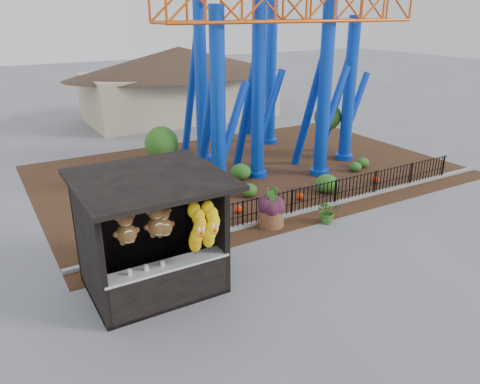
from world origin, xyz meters
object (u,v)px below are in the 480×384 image
prize_booth (155,238)px  terracotta_planter (271,217)px  potted_plant (328,211)px  roller_coaster (269,19)px

prize_booth → terracotta_planter: bearing=20.8°
terracotta_planter → potted_plant: potted_plant is taller
prize_booth → potted_plant: prize_booth is taller
prize_booth → roller_coaster: roller_coaster is taller
prize_booth → terracotta_planter: 5.18m
potted_plant → roller_coaster: bearing=99.9°
roller_coaster → potted_plant: roller_coaster is taller
prize_booth → potted_plant: bearing=8.9°
prize_booth → roller_coaster: (8.11, 7.32, 4.91)m
roller_coaster → terracotta_planter: roller_coaster is taller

